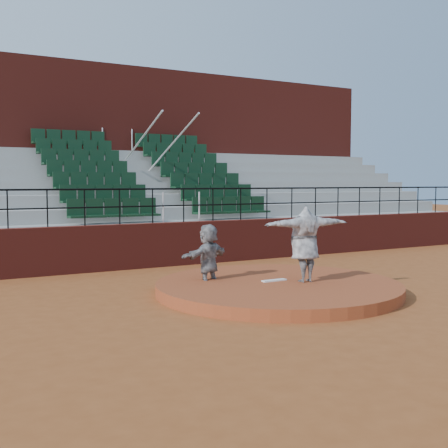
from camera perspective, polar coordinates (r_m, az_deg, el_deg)
The scene contains 9 objects.
ground at distance 12.81m, azimuth 5.49°, elevation -6.99°, with size 90.00×90.00×0.00m, color brown.
pitchers_mound at distance 12.78m, azimuth 5.50°, elevation -6.44°, with size 5.50×5.50×0.25m, color brown.
pitching_rubber at distance 12.88m, azimuth 5.12°, elevation -5.72°, with size 0.60×0.15×0.03m, color white.
boundary_wall at distance 17.01m, azimuth -4.10°, elevation -1.97°, with size 24.00×0.30×1.30m, color maroon.
wall_railing at distance 16.92m, azimuth -4.13°, elevation 2.68°, with size 24.04×0.05×1.03m.
seating_deck at distance 20.31m, azimuth -8.48°, elevation 1.22°, with size 24.00×5.97×4.63m.
press_box_facade at distance 24.04m, azimuth -11.88°, elevation 6.69°, with size 24.00×3.00×7.10m, color maroon.
pitcher at distance 12.76m, azimuth 8.22°, elevation -2.04°, with size 2.10×0.57×1.71m, color black.
fielder at distance 12.97m, azimuth -1.61°, elevation -3.38°, with size 1.43×0.45×1.54m, color black.
Camera 1 is at (-7.15, -10.33, 2.50)m, focal length 45.00 mm.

